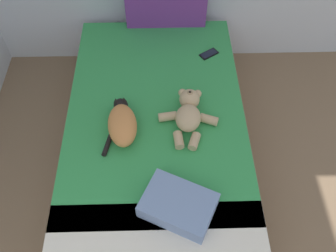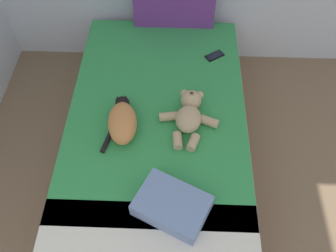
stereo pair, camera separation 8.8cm
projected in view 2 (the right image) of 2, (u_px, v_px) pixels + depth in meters
name	position (u px, v px, depth m)	size (l,w,h in m)	color
ground_plane	(253.00, 239.00, 2.47)	(10.53, 10.53, 0.00)	#7A6047
bed	(158.00, 130.00, 2.73)	(1.29, 2.06, 0.47)	#9E7A56
patterned_cushion	(174.00, 0.00, 2.92)	(0.67, 0.10, 0.47)	#72338C
cat	(122.00, 121.00, 2.39)	(0.25, 0.44, 0.15)	#D18447
teddy_bear	(189.00, 114.00, 2.44)	(0.41, 0.47, 0.15)	tan
cell_phone	(215.00, 56.00, 2.87)	(0.16, 0.14, 0.01)	black
throw_pillow	(172.00, 206.00, 2.05)	(0.40, 0.28, 0.11)	#728CB7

